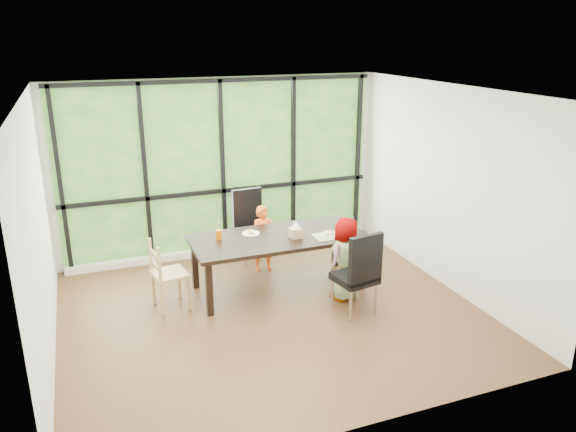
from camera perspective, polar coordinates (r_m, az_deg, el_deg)
The scene contains 23 objects.
ground at distance 7.00m, azimuth -1.69°, elevation -9.95°, with size 5.00×5.00×0.00m, color black.
back_wall at distance 8.54m, azimuth -6.82°, elevation 4.96°, with size 5.00×5.00×0.00m, color silver.
foliage_backdrop at distance 8.53m, azimuth -6.79°, elevation 4.93°, with size 4.80×0.02×2.65m, color #25521D.
window_mullions at distance 8.49m, azimuth -6.72°, elevation 4.88°, with size 4.80×0.06×2.65m, color black, non-canonical shape.
window_sill at distance 8.85m, azimuth -6.34°, elevation -3.39°, with size 4.80×0.12×0.10m, color silver.
dining_table at distance 7.49m, azimuth -0.99°, elevation -4.76°, with size 2.30×1.03×0.75m, color black.
chair_window_leather at distance 8.34m, azimuth -3.71°, elevation -1.10°, with size 0.46×0.46×1.08m, color black.
chair_interior_leather at distance 6.84m, azimuth 6.88°, elevation -5.73°, with size 0.46×0.46×1.08m, color black.
chair_end_beech at distance 7.12m, azimuth -12.06°, elevation -5.84°, with size 0.42×0.40×0.90m, color tan.
child_toddler at distance 7.99m, azimuth -2.53°, elevation -2.35°, with size 0.36×0.23×0.98m, color #EF5B16.
child_older at distance 7.18m, azimuth 5.71°, elevation -4.39°, with size 0.54×0.35×1.10m, color slate.
placemat at distance 7.37m, azimuth 4.25°, elevation -2.06°, with size 0.41×0.30×0.01m, color tan.
plate_far at distance 7.44m, azimuth -3.84°, elevation -1.80°, with size 0.23×0.23×0.01m, color white.
plate_near at distance 7.40m, azimuth 4.22°, elevation -1.92°, with size 0.21×0.21×0.01m, color white.
orange_cup at distance 7.27m, azimuth -7.12°, elevation -1.93°, with size 0.08×0.08×0.13m, color #E15E01.
green_cup at distance 7.45m, azimuth 6.65°, elevation -1.45°, with size 0.07×0.07×0.11m, color green.
white_mug at distance 7.79m, azimuth 6.44°, elevation -0.69°, with size 0.07×0.07×0.08m, color white.
tissue_box at distance 7.28m, azimuth 0.80°, elevation -1.75°, with size 0.15×0.15×0.13m, color tan.
crepe_rolls_far at distance 7.43m, azimuth -3.84°, elevation -1.62°, with size 0.10×0.12×0.04m, color tan, non-canonical shape.
crepe_rolls_near at distance 7.39m, azimuth 4.22°, elevation -1.74°, with size 0.15×0.12×0.04m, color tan, non-canonical shape.
straw_white at distance 7.23m, azimuth -7.15°, elevation -1.16°, with size 0.01×0.01×0.20m, color white.
straw_pink at distance 7.42m, azimuth 6.68°, elevation -0.75°, with size 0.01×0.01×0.20m, color pink.
tissue at distance 7.24m, azimuth 0.80°, elevation -0.86°, with size 0.12×0.12×0.11m, color white.
Camera 1 is at (-2.02, -5.81, 3.34)m, focal length 34.61 mm.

